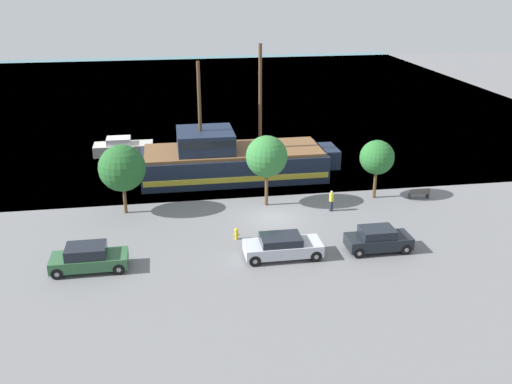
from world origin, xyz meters
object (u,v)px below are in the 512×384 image
Objects in this scene: bench_promenade_east at (419,193)px; moored_boat_dockside at (123,148)px; parked_car_curb_mid at (378,239)px; parked_car_curb_rear at (88,258)px; pirate_ship at (231,160)px; pedestrian_walking_near at (331,201)px; parked_car_curb_front at (282,246)px; fire_hydrant at (236,233)px.

moored_boat_dockside is at bearing 146.24° from bench_promenade_east.
parked_car_curb_mid is 0.91× the size of parked_car_curb_rear.
parked_car_curb_rear is at bearing 178.90° from parked_car_curb_mid.
bench_promenade_east is (13.55, -7.19, -1.10)m from pirate_ship.
parked_car_curb_rear is 2.81× the size of pedestrian_walking_near.
pedestrian_walking_near reaches higher than parked_car_curb_front.
parked_car_curb_front reaches higher than fire_hydrant.
pirate_ship is at bearing 94.92° from parked_car_curb_front.
pirate_ship is 15.38m from bench_promenade_east.
pirate_ship is at bearing 84.57° from fire_hydrant.
parked_car_curb_front is at bearing -50.58° from fire_hydrant.
pedestrian_walking_near is at bearing 52.70° from parked_car_curb_front.
parked_car_curb_mid is (16.70, -23.12, 0.11)m from moored_boat_dockside.
pirate_ship is 17.81m from parked_car_curb_rear.
bench_promenade_east is (22.93, -15.33, -0.22)m from moored_boat_dockside.
parked_car_curb_mid is 8.98m from fire_hydrant.
pirate_ship is 10.49m from pedestrian_walking_near.
fire_hydrant is 8.20m from pedestrian_walking_near.
moored_boat_dockside reaches higher than parked_car_curb_mid.
bench_promenade_east is (6.24, 7.79, -0.32)m from parked_car_curb_mid.
pirate_ship is at bearing 55.40° from parked_car_curb_rear.
parked_car_curb_rear is at bearing -124.60° from pirate_ship.
parked_car_curb_mid is (7.31, -14.98, -0.77)m from pirate_ship.
parked_car_curb_mid is at bearing -63.98° from pirate_ship.
moored_boat_dockside reaches higher than pedestrian_walking_near.
bench_promenade_east is 7.41m from pedestrian_walking_near.
bench_promenade_east is (23.65, 7.46, -0.33)m from parked_car_curb_rear.
pedestrian_walking_near is (-7.31, -1.21, 0.35)m from bench_promenade_east.
moored_boat_dockside is at bearing 125.84° from parked_car_curb_mid.
moored_boat_dockside is at bearing 112.30° from fire_hydrant.
moored_boat_dockside reaches higher than parked_car_curb_front.
pirate_ship is at bearing 126.62° from pedestrian_walking_near.
pirate_ship is at bearing 116.02° from parked_car_curb_mid.
pedestrian_walking_near reaches higher than parked_car_curb_mid.
parked_car_curb_rear is (-11.39, 0.27, 0.03)m from parked_car_curb_front.
parked_car_curb_front is 6.03m from parked_car_curb_mid.
pirate_ship reaches higher than moored_boat_dockside.
parked_car_curb_rear is 5.69× the size of fire_hydrant.
parked_car_curb_mid is 2.53× the size of bench_promenade_east.
parked_car_curb_rear is at bearing 178.67° from parked_car_curb_front.
pedestrian_walking_near is at bearing 20.91° from parked_car_curb_rear.
fire_hydrant is 0.49× the size of bench_promenade_east.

